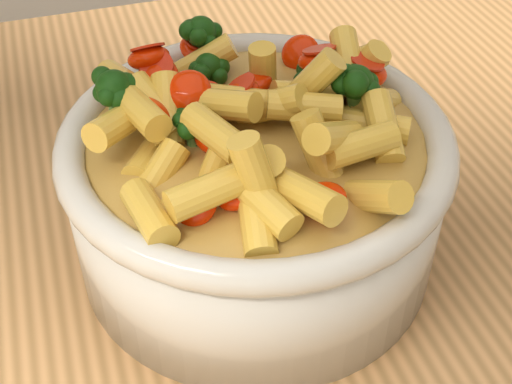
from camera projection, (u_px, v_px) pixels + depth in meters
name	position (u px, v px, depth m)	size (l,w,h in m)	color
table	(124.00, 347.00, 0.59)	(1.20, 0.80, 0.90)	tan
serving_bowl	(256.00, 190.00, 0.49)	(0.26, 0.26, 0.11)	silver
pasta_salad	(256.00, 107.00, 0.45)	(0.21, 0.21, 0.05)	#EFB64B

